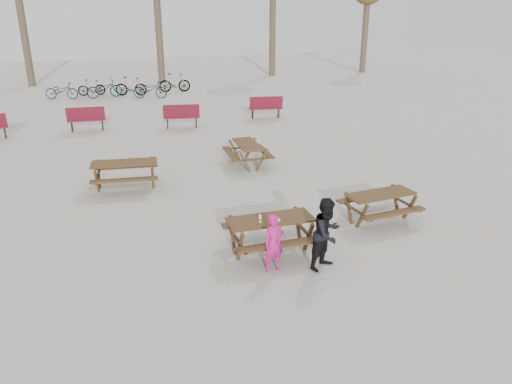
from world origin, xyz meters
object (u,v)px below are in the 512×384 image
object	(u,v)px
soda_bottle	(260,219)
picnic_table_north	(125,175)
food_tray	(275,220)
picnic_table_far	(248,154)
main_picnic_table	(270,227)
child	(274,243)
adult	(327,234)
picnic_table_east	(379,207)

from	to	relation	value
soda_bottle	picnic_table_north	distance (m)	5.58
food_tray	soda_bottle	distance (m)	0.33
picnic_table_north	picnic_table_far	bearing A→B (deg)	21.13
food_tray	picnic_table_north	world-z (taller)	food_tray
food_tray	picnic_table_far	world-z (taller)	food_tray
main_picnic_table	food_tray	bearing A→B (deg)	-66.11
food_tray	child	bearing A→B (deg)	-111.22
soda_bottle	child	bearing A→B (deg)	-84.51
adult	food_tray	bearing A→B (deg)	104.32
adult	main_picnic_table	bearing A→B (deg)	102.25
child	adult	world-z (taller)	adult
child	picnic_table_north	bearing A→B (deg)	100.20
picnic_table_east	soda_bottle	bearing A→B (deg)	-171.39
soda_bottle	adult	bearing A→B (deg)	-37.23
food_tray	adult	xyz separation A→B (m)	(0.79, -0.84, -0.05)
soda_bottle	child	size ratio (longest dim) A/B	0.14
main_picnic_table	soda_bottle	world-z (taller)	soda_bottle
picnic_table_east	picnic_table_far	distance (m)	5.51
soda_bottle	child	distance (m)	0.72
food_tray	picnic_table_east	world-z (taller)	food_tray
adult	picnic_table_north	world-z (taller)	adult
picnic_table_east	picnic_table_far	world-z (taller)	same
soda_bottle	adult	world-z (taller)	adult
soda_bottle	adult	size ratio (longest dim) A/B	0.11
food_tray	picnic_table_north	distance (m)	5.73
main_picnic_table	child	xyz separation A→B (m)	(-0.20, -0.79, 0.02)
main_picnic_table	picnic_table_far	world-z (taller)	main_picnic_table
adult	picnic_table_far	bearing A→B (deg)	57.30
soda_bottle	picnic_table_far	size ratio (longest dim) A/B	0.10
soda_bottle	picnic_table_far	xyz separation A→B (m)	(1.56, 6.07, -0.49)
picnic_table_east	child	bearing A→B (deg)	-160.67
main_picnic_table	picnic_table_east	bearing A→B (deg)	13.33
child	picnic_table_far	xyz separation A→B (m)	(1.49, 6.74, -0.25)
child	picnic_table_east	size ratio (longest dim) A/B	0.73
main_picnic_table	picnic_table_east	xyz separation A→B (m)	(3.05, 0.72, -0.23)
food_tray	adult	distance (m)	1.15
food_tray	soda_bottle	bearing A→B (deg)	178.44
picnic_table_east	adult	bearing A→B (deg)	-148.27
picnic_table_north	picnic_table_far	size ratio (longest dim) A/B	1.09
main_picnic_table	food_tray	size ratio (longest dim) A/B	10.00
soda_bottle	adult	distance (m)	1.40
main_picnic_table	adult	distance (m)	1.29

